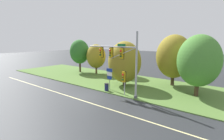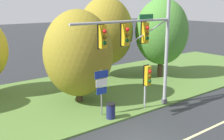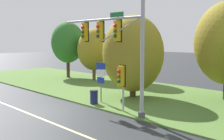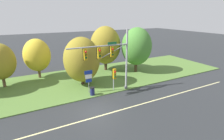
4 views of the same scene
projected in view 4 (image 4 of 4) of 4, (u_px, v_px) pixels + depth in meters
The scene contains 12 objects.
ground_plane at pixel (97, 109), 17.19m from camera, with size 160.00×160.00×0.00m, color #282B2D.
lane_stripe at pixel (102, 115), 16.17m from camera, with size 36.00×0.16×0.01m, color beige.
grass_verge at pixel (73, 82), 24.11m from camera, with size 48.00×11.50×0.10m, color #517533.
traffic_signal_mast at pixel (110, 56), 19.58m from camera, with size 7.26×0.49×7.28m.
pedestrian_signal_near_kerb at pixel (114, 75), 20.56m from camera, with size 0.46×0.55×2.85m.
route_sign_post at pixel (89, 78), 20.08m from camera, with size 0.94×0.08×2.81m.
tree_left_of_mast at pixel (0, 62), 21.41m from camera, with size 3.62×3.62×5.57m.
tree_behind_signpost at pixel (37, 55), 24.62m from camera, with size 3.70×3.70×5.67m.
tree_mid_verge at pixel (82, 60), 22.29m from camera, with size 4.64×4.64×6.22m.
tree_tall_centre at pixel (105, 45), 27.98m from camera, with size 4.83×4.83×7.13m.
tree_right_far at pixel (137, 46), 27.13m from camera, with size 4.67×4.67×7.01m.
trash_bin at pixel (92, 91), 19.94m from camera, with size 0.56×0.56×0.93m.
Camera 4 is at (-5.76, -14.13, 8.94)m, focal length 28.00 mm.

